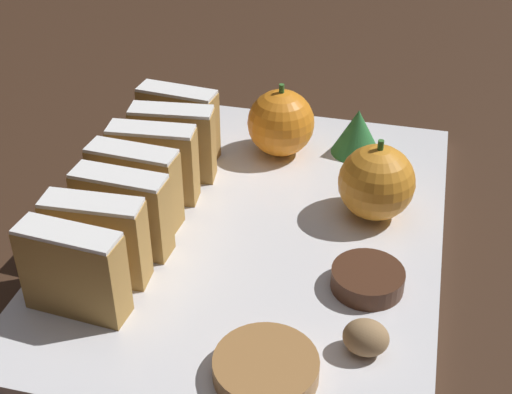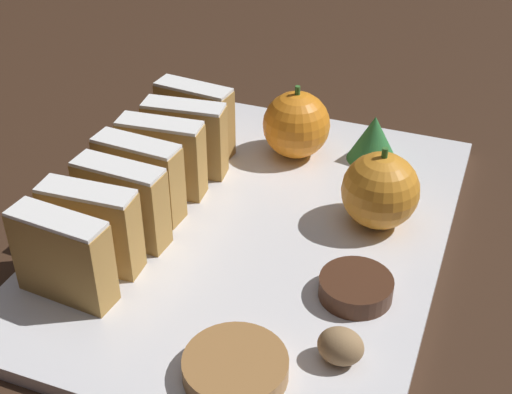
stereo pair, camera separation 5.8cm
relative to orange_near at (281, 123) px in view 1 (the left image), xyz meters
name	(u,v)px [view 1 (the left image)]	position (x,y,z in m)	size (l,w,h in m)	color
ground_plane	(256,238)	(0.01, -0.13, -0.04)	(6.00, 6.00, 0.00)	#382316
serving_platter	(256,232)	(0.01, -0.13, -0.04)	(0.31, 0.42, 0.01)	white
stollen_slice_front	(73,271)	(-0.09, -0.25, 0.00)	(0.08, 0.03, 0.07)	#B28442
stollen_slice_second	(97,240)	(-0.09, -0.22, 0.00)	(0.08, 0.03, 0.07)	#B28442
stollen_slice_third	(122,212)	(-0.09, -0.18, 0.00)	(0.08, 0.03, 0.07)	#B28442
stollen_slice_fourth	(135,186)	(-0.09, -0.14, 0.00)	(0.08, 0.03, 0.07)	#B28442
stollen_slice_fifth	(154,163)	(-0.09, -0.10, 0.00)	(0.08, 0.03, 0.07)	#B28442
stollen_slice_sixth	(173,143)	(-0.09, -0.07, 0.00)	(0.08, 0.03, 0.07)	#B28442
stollen_slice_back	(179,123)	(-0.09, -0.03, 0.00)	(0.08, 0.03, 0.07)	#B28442
orange_near	(281,123)	(0.00, 0.00, 0.00)	(0.06, 0.06, 0.07)	orange
orange_far	(376,182)	(0.10, -0.08, 0.00)	(0.07, 0.07, 0.07)	orange
walnut	(366,338)	(0.11, -0.25, -0.02)	(0.03, 0.03, 0.03)	#9E7A51
chocolate_cookie	(368,279)	(0.11, -0.18, -0.02)	(0.06, 0.06, 0.02)	#472819
gingerbread_cookie	(266,368)	(0.05, -0.28, -0.03)	(0.07, 0.07, 0.01)	#A3703D
evergreen_sprig	(357,132)	(0.07, 0.02, -0.01)	(0.05, 0.05, 0.05)	#2D7538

